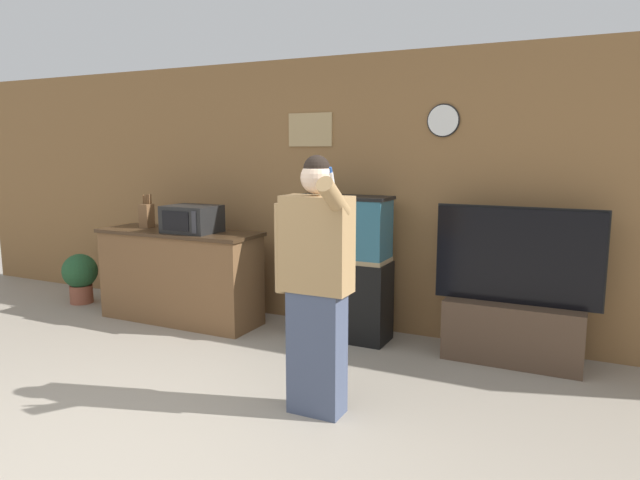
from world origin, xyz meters
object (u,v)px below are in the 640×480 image
(aquarium_on_stand, at_px, (342,268))
(person_standing, at_px, (315,282))
(tv_on_stand, at_px, (513,317))
(potted_plant, at_px, (80,275))
(counter_island, at_px, (180,276))
(knife_block, at_px, (147,215))
(microwave, at_px, (192,219))

(aquarium_on_stand, xyz_separation_m, person_standing, (0.47, -1.48, 0.22))
(tv_on_stand, relative_size, potted_plant, 2.32)
(person_standing, bearing_deg, tv_on_stand, 55.61)
(tv_on_stand, xyz_separation_m, potted_plant, (-4.66, -0.24, -0.06))
(counter_island, relative_size, potted_plant, 3.03)
(knife_block, xyz_separation_m, potted_plant, (-1.02, -0.01, -0.74))
(counter_island, xyz_separation_m, potted_plant, (-1.47, 0.03, -0.14))
(tv_on_stand, bearing_deg, microwave, -174.16)
(microwave, distance_m, potted_plant, 1.82)
(knife_block, distance_m, aquarium_on_stand, 2.18)
(knife_block, xyz_separation_m, aquarium_on_stand, (2.13, 0.19, -0.40))
(person_standing, xyz_separation_m, potted_plant, (-3.62, 1.28, -0.56))
(microwave, relative_size, tv_on_stand, 0.38)
(person_standing, bearing_deg, counter_island, 149.86)
(counter_island, height_order, potted_plant, counter_island)
(microwave, relative_size, person_standing, 0.30)
(counter_island, distance_m, knife_block, 0.75)
(potted_plant, bearing_deg, person_standing, -19.52)
(knife_block, height_order, person_standing, person_standing)
(microwave, height_order, aquarium_on_stand, aquarium_on_stand)
(aquarium_on_stand, bearing_deg, microwave, -169.88)
(aquarium_on_stand, relative_size, person_standing, 0.78)
(counter_island, height_order, microwave, microwave)
(knife_block, relative_size, person_standing, 0.21)
(potted_plant, bearing_deg, microwave, -2.26)
(aquarium_on_stand, distance_m, person_standing, 1.57)
(microwave, height_order, knife_block, knife_block)
(knife_block, height_order, potted_plant, knife_block)
(counter_island, distance_m, aquarium_on_stand, 1.71)
(person_standing, bearing_deg, microwave, 148.04)
(tv_on_stand, xyz_separation_m, person_standing, (-1.04, -1.52, 0.50))
(microwave, bearing_deg, tv_on_stand, 5.84)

